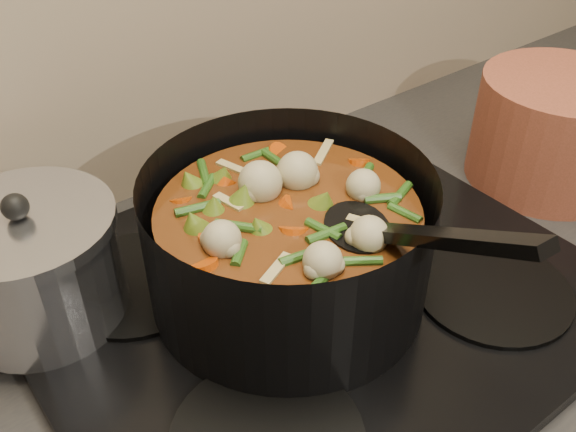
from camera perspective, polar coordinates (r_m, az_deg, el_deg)
stovetop at (r=0.75m, az=2.23°, el=-6.86°), size 0.62×0.54×0.03m
stockpot at (r=0.70m, az=0.05°, el=-2.37°), size 0.38×0.45×0.23m
saucepan at (r=0.73m, az=-21.67°, el=-4.10°), size 0.19×0.19×0.16m
terracotta_crock at (r=1.00m, az=22.50°, el=7.04°), size 0.25×0.25×0.16m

